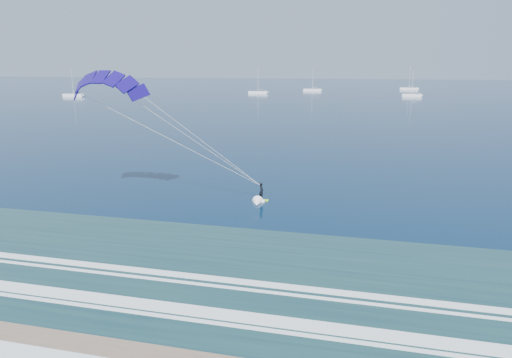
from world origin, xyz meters
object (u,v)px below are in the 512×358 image
object	(u,v)px
sailboat_0	(74,95)
sailboat_1	(258,92)
sailboat_4	(409,89)
sailboat_3	(412,95)
kitesurfer_rig	(183,133)
sailboat_2	(312,90)

from	to	relation	value
sailboat_0	sailboat_1	size ratio (longest dim) A/B	1.03
sailboat_4	sailboat_0	bearing A→B (deg)	-147.31
sailboat_3	sailboat_1	bearing A→B (deg)	175.75
kitesurfer_rig	sailboat_1	world-z (taller)	kitesurfer_rig
sailboat_1	sailboat_0	bearing A→B (deg)	-151.61
sailboat_0	sailboat_4	distance (m)	173.45
kitesurfer_rig	sailboat_1	bearing A→B (deg)	101.00
sailboat_0	sailboat_2	bearing A→B (deg)	35.39
sailboat_0	sailboat_2	world-z (taller)	sailboat_0
kitesurfer_rig	sailboat_4	xyz separation A→B (m)	(39.08, 229.72, -6.41)
sailboat_4	kitesurfer_rig	bearing A→B (deg)	-99.65
kitesurfer_rig	sailboat_1	size ratio (longest dim) A/B	1.56
kitesurfer_rig	sailboat_3	world-z (taller)	kitesurfer_rig
sailboat_1	sailboat_3	distance (m)	69.79
sailboat_1	kitesurfer_rig	bearing A→B (deg)	-79.00
sailboat_1	sailboat_2	bearing A→B (deg)	51.51
sailboat_1	sailboat_3	xyz separation A→B (m)	(69.60, -5.17, -0.01)
sailboat_0	sailboat_3	bearing A→B (deg)	13.49
sailboat_0	sailboat_1	distance (m)	82.76
kitesurfer_rig	sailboat_4	size ratio (longest dim) A/B	1.47
kitesurfer_rig	sailboat_3	distance (m)	173.99
sailboat_1	sailboat_4	world-z (taller)	sailboat_4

